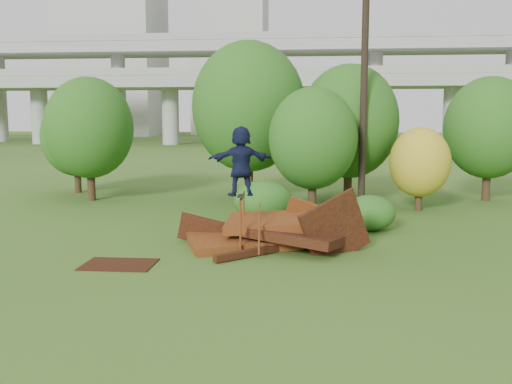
# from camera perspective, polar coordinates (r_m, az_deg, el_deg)

# --- Properties ---
(ground) EXTENTS (240.00, 240.00, 0.00)m
(ground) POSITION_cam_1_polar(r_m,az_deg,el_deg) (14.61, 2.35, -7.32)
(ground) COLOR #2D5116
(ground) RESTS_ON ground
(scrap_pile) EXTENTS (5.70, 3.44, 2.27)m
(scrap_pile) POSITION_cam_1_polar(r_m,az_deg,el_deg) (16.39, 1.62, -4.15)
(scrap_pile) COLOR #3F190B
(scrap_pile) RESTS_ON ground
(grind_rail) EXTENTS (0.21, 2.08, 1.53)m
(grind_rail) POSITION_cam_1_polar(r_m,az_deg,el_deg) (16.18, -1.40, -1.94)
(grind_rail) COLOR maroon
(grind_rail) RESTS_ON ground
(skateboard) EXTENTS (0.23, 0.69, 0.07)m
(skateboard) POSITION_cam_1_polar(r_m,az_deg,el_deg) (15.64, -1.50, -0.40)
(skateboard) COLOR black
(skateboard) RESTS_ON grind_rail
(skater) EXTENTS (1.85, 1.07, 1.90)m
(skater) POSITION_cam_1_polar(r_m,az_deg,el_deg) (15.53, -1.51, 3.12)
(skater) COLOR #14193A
(skater) RESTS_ON skateboard
(flat_plate) EXTENTS (1.81, 1.30, 0.03)m
(flat_plate) POSITION_cam_1_polar(r_m,az_deg,el_deg) (15.02, -13.54, -7.05)
(flat_plate) COLOR black
(flat_plate) RESTS_ON ground
(tree_0) EXTENTS (3.88, 3.88, 5.48)m
(tree_0) POSITION_cam_1_polar(r_m,az_deg,el_deg) (26.35, -16.35, 6.17)
(tree_0) COLOR black
(tree_0) RESTS_ON ground
(tree_1) EXTENTS (5.12, 5.12, 7.12)m
(tree_1) POSITION_cam_1_polar(r_m,az_deg,el_deg) (25.98, -0.74, 8.51)
(tree_1) COLOR black
(tree_1) RESTS_ON ground
(tree_2) EXTENTS (3.48, 3.48, 4.90)m
(tree_2) POSITION_cam_1_polar(r_m,az_deg,el_deg) (22.41, 5.72, 5.35)
(tree_2) COLOR black
(tree_2) RESTS_ON ground
(tree_3) EXTENTS (4.34, 4.34, 6.02)m
(tree_3) POSITION_cam_1_polar(r_m,az_deg,el_deg) (25.48, 9.29, 6.97)
(tree_3) COLOR black
(tree_3) RESTS_ON ground
(tree_4) EXTENTS (2.41, 2.41, 3.33)m
(tree_4) POSITION_cam_1_polar(r_m,az_deg,el_deg) (23.56, 16.06, 2.87)
(tree_4) COLOR black
(tree_4) RESTS_ON ground
(tree_5) EXTENTS (3.91, 3.91, 5.50)m
(tree_5) POSITION_cam_1_polar(r_m,az_deg,el_deg) (27.28, 22.29, 5.96)
(tree_5) COLOR black
(tree_5) RESTS_ON ground
(tree_6) EXTENTS (3.36, 3.36, 4.70)m
(tree_6) POSITION_cam_1_polar(r_m,az_deg,el_deg) (29.29, -17.55, 5.30)
(tree_6) COLOR black
(tree_6) RESTS_ON ground
(shrub_left) EXTENTS (2.14, 1.98, 1.48)m
(shrub_left) POSITION_cam_1_polar(r_m,az_deg,el_deg) (20.37, 0.75, -0.91)
(shrub_left) COLOR #265416
(shrub_left) RESTS_ON ground
(shrub_right) EXTENTS (1.67, 1.53, 1.19)m
(shrub_right) POSITION_cam_1_polar(r_m,az_deg,el_deg) (19.15, 11.32, -2.06)
(shrub_right) COLOR #265416
(shrub_right) RESTS_ON ground
(utility_pole) EXTENTS (1.40, 0.28, 10.25)m
(utility_pole) POSITION_cam_1_polar(r_m,az_deg,el_deg) (23.33, 10.76, 11.02)
(utility_pole) COLOR black
(utility_pole) RESTS_ON ground
(freeway_overpass) EXTENTS (160.00, 15.00, 13.70)m
(freeway_overpass) POSITION_cam_1_polar(r_m,az_deg,el_deg) (77.29, 5.28, 12.45)
(freeway_overpass) COLOR gray
(freeway_overpass) RESTS_ON ground
(building_left) EXTENTS (18.00, 16.00, 35.00)m
(building_left) POSITION_cam_1_polar(r_m,az_deg,el_deg) (116.61, -14.14, 14.16)
(building_left) COLOR #9E9E99
(building_left) RESTS_ON ground
(building_right) EXTENTS (14.00, 14.00, 28.00)m
(building_right) POSITION_cam_1_polar(r_m,az_deg,el_deg) (117.75, -2.51, 12.60)
(building_right) COLOR #9E9E99
(building_right) RESTS_ON ground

